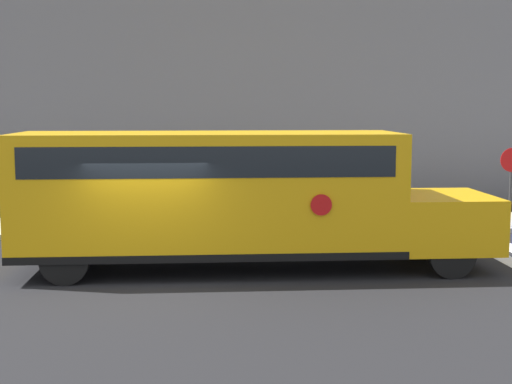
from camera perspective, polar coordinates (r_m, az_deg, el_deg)
name	(u,v)px	position (r m, az deg, el deg)	size (l,w,h in m)	color
ground_plane	(148,283)	(14.98, -8.62, -7.22)	(60.00, 60.00, 0.00)	black
sidewalk_strip	(165,226)	(21.32, -7.26, -2.74)	(44.00, 3.00, 0.15)	#B2ADA3
building_backdrop	(173,91)	(27.51, -6.64, 8.05)	(32.00, 4.00, 8.37)	slate
school_bus	(229,192)	(15.70, -2.14, -0.02)	(10.47, 2.57, 3.06)	#EAA80F
stop_sign	(511,176)	(21.79, 19.74, 1.20)	(0.70, 0.10, 2.43)	#38383A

